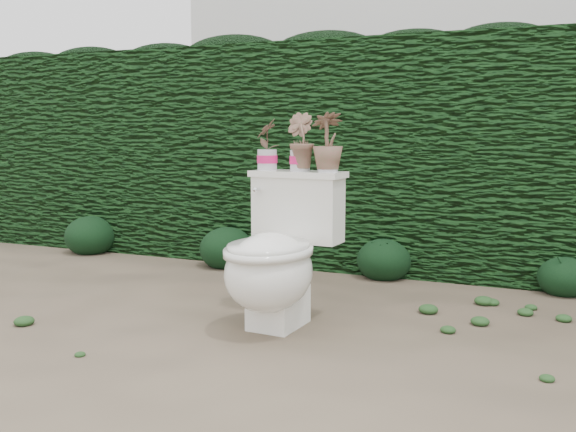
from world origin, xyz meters
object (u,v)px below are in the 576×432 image
at_px(potted_plant_right, 328,144).
at_px(potted_plant_left, 267,146).
at_px(toilet, 277,258).
at_px(potted_plant_center, 300,143).

bearing_deg(potted_plant_right, potted_plant_left, -51.27).
relative_size(toilet, potted_plant_left, 3.02).
distance_m(toilet, potted_plant_center, 0.61).
xyz_separation_m(toilet, potted_plant_left, (-0.17, 0.25, 0.55)).
bearing_deg(potted_plant_left, potted_plant_right, 85.54).
bearing_deg(toilet, potted_plant_left, 127.28).
height_order(toilet, potted_plant_center, potted_plant_center).
xyz_separation_m(toilet, potted_plant_right, (0.19, 0.23, 0.56)).
distance_m(potted_plant_left, potted_plant_center, 0.20).
relative_size(potted_plant_left, potted_plant_right, 0.89).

